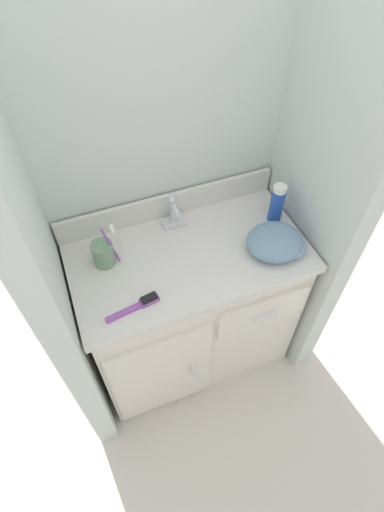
% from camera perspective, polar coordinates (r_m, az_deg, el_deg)
% --- Properties ---
extents(ground_plane, '(6.00, 6.00, 0.00)m').
position_cam_1_polar(ground_plane, '(2.17, -0.24, -13.18)').
color(ground_plane, beige).
extents(wall_back, '(1.09, 0.08, 2.20)m').
position_cam_1_polar(wall_back, '(1.50, -4.62, 16.21)').
color(wall_back, silver).
rests_on(wall_back, ground_plane).
extents(wall_left, '(0.08, 0.57, 2.20)m').
position_cam_1_polar(wall_left, '(1.24, -22.61, 3.13)').
color(wall_left, silver).
rests_on(wall_left, ground_plane).
extents(wall_right, '(0.08, 0.57, 2.20)m').
position_cam_1_polar(wall_right, '(1.50, 18.39, 13.57)').
color(wall_right, silver).
rests_on(wall_right, ground_plane).
extents(vanity, '(0.91, 0.50, 0.78)m').
position_cam_1_polar(vanity, '(1.81, -0.30, -7.51)').
color(vanity, silver).
rests_on(vanity, ground_plane).
extents(backsplash, '(0.91, 0.02, 0.11)m').
position_cam_1_polar(backsplash, '(1.62, -3.37, 7.30)').
color(backsplash, silver).
rests_on(backsplash, vanity).
extents(sink_faucet, '(0.09, 0.09, 0.14)m').
position_cam_1_polar(sink_faucet, '(1.58, -2.62, 5.77)').
color(sink_faucet, silver).
rests_on(sink_faucet, vanity).
extents(toothbrush_cup, '(0.10, 0.08, 0.19)m').
position_cam_1_polar(toothbrush_cup, '(1.48, -12.53, 0.39)').
color(toothbrush_cup, gray).
rests_on(toothbrush_cup, vanity).
extents(shaving_cream_can, '(0.05, 0.05, 0.17)m').
position_cam_1_polar(shaving_cream_can, '(1.62, 12.04, 7.36)').
color(shaving_cream_can, '#234CB2').
rests_on(shaving_cream_can, vanity).
extents(hairbrush, '(0.20, 0.06, 0.03)m').
position_cam_1_polar(hairbrush, '(1.38, -7.41, -6.83)').
color(hairbrush, purple).
rests_on(hairbrush, vanity).
extents(hand_towel, '(0.22, 0.20, 0.08)m').
position_cam_1_polar(hand_towel, '(1.53, 12.19, 1.92)').
color(hand_towel, '#6B8EA8').
rests_on(hand_towel, vanity).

